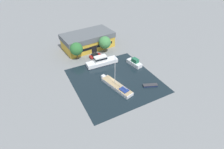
{
  "coord_description": "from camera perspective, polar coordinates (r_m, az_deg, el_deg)",
  "views": [
    {
      "loc": [
        -21.44,
        -38.55,
        34.44
      ],
      "look_at": [
        0.0,
        1.99,
        1.0
      ],
      "focal_mm": 28.0,
      "sensor_mm": 36.0,
      "label": 1
    }
  ],
  "objects": [
    {
      "name": "ground_plane",
      "position": [
        55.96,
        0.95,
        -1.89
      ],
      "size": [
        440.0,
        440.0,
        0.0
      ],
      "primitive_type": "plane",
      "color": "gray"
    },
    {
      "name": "water_canal",
      "position": [
        55.96,
        0.95,
        -1.89
      ],
      "size": [
        25.77,
        26.56,
        0.01
      ],
      "primitive_type": "cube",
      "color": "black",
      "rests_on": "ground"
    },
    {
      "name": "warehouse_building",
      "position": [
        74.53,
        -7.89,
        10.97
      ],
      "size": [
        21.44,
        13.02,
        6.32
      ],
      "rotation": [
        0.0,
        0.0,
        0.09
      ],
      "color": "gold",
      "rests_on": "ground"
    },
    {
      "name": "quay_tree_near_building",
      "position": [
        69.65,
        -2.36,
        10.4
      ],
      "size": [
        4.85,
        4.85,
        6.7
      ],
      "color": "brown",
      "rests_on": "ground"
    },
    {
      "name": "quay_tree_by_water",
      "position": [
        65.91,
        -11.55,
        8.18
      ],
      "size": [
        4.75,
        4.75,
        6.74
      ],
      "color": "brown",
      "rests_on": "ground"
    },
    {
      "name": "parked_car",
      "position": [
        67.76,
        -5.53,
        6.16
      ],
      "size": [
        4.64,
        2.28,
        1.6
      ],
      "rotation": [
        0.0,
        0.0,
        4.81
      ],
      "color": "maroon",
      "rests_on": "ground"
    },
    {
      "name": "sailboat_moored",
      "position": [
        52.86,
        1.45,
        -3.72
      ],
      "size": [
        5.27,
        12.82,
        10.63
      ],
      "rotation": [
        0.0,
        0.0,
        0.23
      ],
      "color": "silver",
      "rests_on": "water_canal"
    },
    {
      "name": "motor_cruiser",
      "position": [
        62.95,
        -3.41,
        4.24
      ],
      "size": [
        11.66,
        3.49,
        3.54
      ],
      "rotation": [
        0.0,
        0.0,
        1.54
      ],
      "color": "white",
      "rests_on": "water_canal"
    },
    {
      "name": "small_dinghy",
      "position": [
        54.83,
        12.39,
        -3.46
      ],
      "size": [
        4.6,
        2.86,
        0.52
      ],
      "rotation": [
        0.0,
        0.0,
        4.33
      ],
      "color": "#19234C",
      "rests_on": "water_canal"
    },
    {
      "name": "cabin_boat",
      "position": [
        63.35,
        7.33,
        3.89
      ],
      "size": [
        3.21,
        6.3,
        2.71
      ],
      "rotation": [
        0.0,
        0.0,
        0.17
      ],
      "color": "white",
      "rests_on": "water_canal"
    }
  ]
}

